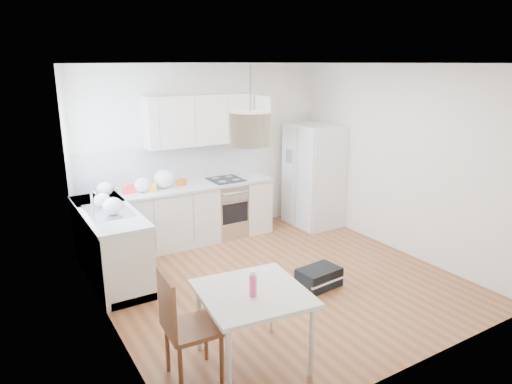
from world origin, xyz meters
TOP-DOWN VIEW (x-y plane):
  - floor at (0.00, 0.00)m, footprint 4.20×4.20m
  - ceiling at (0.00, 0.00)m, footprint 4.20×4.20m
  - wall_back at (0.00, 2.10)m, footprint 4.20×0.00m
  - wall_left at (-2.10, 0.00)m, footprint 0.00×4.20m
  - wall_right at (2.10, 0.00)m, footprint 0.00×4.20m
  - window_glassblock at (-2.09, 1.15)m, footprint 0.02×1.00m
  - cabinets_back at (-0.60, 1.80)m, footprint 3.00×0.60m
  - cabinets_left at (-1.80, 1.20)m, footprint 0.60×1.80m
  - counter_back at (-0.60, 1.80)m, footprint 3.02×0.64m
  - counter_left at (-1.80, 1.20)m, footprint 0.64×1.82m
  - backsplash_back at (-0.60, 2.09)m, footprint 3.00×0.01m
  - backsplash_left at (-2.09, 1.20)m, footprint 0.01×1.80m
  - upper_cabinets at (-0.15, 1.94)m, footprint 1.70×0.32m
  - range_oven at (0.20, 1.80)m, footprint 0.50×0.61m
  - sink at (-1.80, 1.15)m, footprint 0.50×0.80m
  - refrigerator at (1.74, 1.49)m, footprint 0.84×0.87m
  - dining_table at (-1.14, -1.29)m, footprint 1.03×1.03m
  - dining_chair at (-1.69, -1.20)m, footprint 0.46×0.46m
  - drink_bottle at (-1.18, -1.35)m, footprint 0.09×0.09m
  - gym_bag at (0.34, -0.42)m, footprint 0.55×0.39m
  - pendant_lamp at (-1.13, -1.24)m, footprint 0.35×0.35m
  - grocery_bag_a at (-1.66, 1.85)m, footprint 0.22×0.19m
  - grocery_bag_b at (-1.15, 1.77)m, footprint 0.24×0.20m
  - grocery_bag_c at (-0.81, 1.83)m, footprint 0.31×0.26m
  - grocery_bag_d at (-1.82, 1.35)m, footprint 0.21×0.18m
  - grocery_bag_e at (-1.78, 0.96)m, footprint 0.24×0.21m
  - snack_orange at (-0.53, 1.83)m, footprint 0.17×0.15m
  - snack_yellow at (-1.05, 1.76)m, footprint 0.19×0.15m
  - snack_red at (-1.32, 1.82)m, footprint 0.18×0.12m

SIDE VIEW (x-z plane):
  - floor at x=0.00m, z-range 0.00..0.00m
  - gym_bag at x=0.34m, z-range 0.00..0.24m
  - cabinets_back at x=-0.60m, z-range 0.00..0.88m
  - cabinets_left at x=-1.80m, z-range 0.00..0.88m
  - range_oven at x=0.20m, z-range 0.00..0.88m
  - dining_chair at x=-1.69m, z-range 0.00..1.03m
  - dining_table at x=-1.14m, z-range 0.29..1.02m
  - drink_bottle at x=-1.18m, z-range 0.73..0.96m
  - refrigerator at x=1.74m, z-range 0.00..1.73m
  - counter_back at x=-0.60m, z-range 0.88..0.92m
  - counter_left at x=-1.80m, z-range 0.88..0.92m
  - sink at x=-1.80m, z-range 0.84..0.99m
  - snack_orange at x=-0.53m, z-range 0.92..1.02m
  - snack_yellow at x=-1.05m, z-range 0.92..1.04m
  - snack_red at x=-1.32m, z-range 0.92..1.04m
  - grocery_bag_d at x=-1.82m, z-range 0.92..1.11m
  - grocery_bag_a at x=-1.66m, z-range 0.92..1.12m
  - grocery_bag_b at x=-1.15m, z-range 0.92..1.14m
  - grocery_bag_e at x=-1.78m, z-range 0.92..1.14m
  - grocery_bag_c at x=-0.81m, z-range 0.92..1.20m
  - backsplash_back at x=-0.60m, z-range 0.92..1.50m
  - backsplash_left at x=-2.09m, z-range 0.92..1.50m
  - wall_back at x=0.00m, z-range -0.75..3.45m
  - wall_left at x=-2.10m, z-range -0.75..3.45m
  - wall_right at x=2.10m, z-range -0.75..3.45m
  - window_glassblock at x=-2.09m, z-range 1.25..2.25m
  - upper_cabinets at x=-0.15m, z-range 1.50..2.25m
  - pendant_lamp at x=-1.13m, z-range 2.05..2.31m
  - ceiling at x=0.00m, z-range 2.70..2.70m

